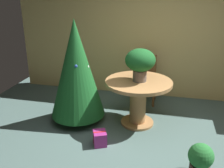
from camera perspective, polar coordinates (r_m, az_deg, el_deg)
ground_plane at (r=3.61m, az=7.35°, el=-15.59°), size 6.60×6.60×0.00m
back_wall_panel at (r=5.18m, az=10.81°, el=11.10°), size 6.00×0.10×2.60m
round_dining_table at (r=4.10m, az=5.97°, el=-2.43°), size 1.07×1.07×0.77m
flower_vase at (r=3.92m, az=6.44°, el=5.09°), size 0.47×0.47×0.52m
wooden_chair_far at (r=4.99m, az=7.48°, el=2.01°), size 0.46×0.40×0.93m
holiday_tree at (r=4.09m, az=-8.13°, el=3.39°), size 0.90×0.90×1.73m
gift_box_purple at (r=3.73m, az=-2.78°, el=-12.21°), size 0.25×0.26×0.21m
potted_plant at (r=3.32m, az=19.48°, el=-15.73°), size 0.31×0.31×0.41m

